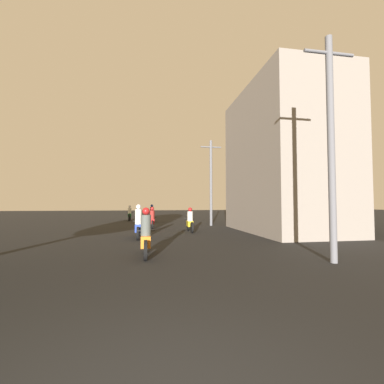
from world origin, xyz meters
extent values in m
cylinder|color=black|center=(-0.17, 7.24, 0.30)|extent=(0.10, 0.60, 0.60)
cylinder|color=black|center=(-0.17, 5.98, 0.30)|extent=(0.10, 0.60, 0.60)
cube|color=orange|center=(-0.17, 6.61, 0.48)|extent=(0.30, 0.79, 0.37)
cylinder|color=black|center=(-0.17, 7.02, 0.77)|extent=(0.60, 0.04, 0.04)
cylinder|color=#4C514C|center=(-0.17, 6.53, 0.99)|extent=(0.32, 0.32, 0.66)
sphere|color=#A51919|center=(-0.17, 6.53, 1.44)|extent=(0.24, 0.24, 0.24)
cylinder|color=black|center=(-0.56, 11.72, 0.31)|extent=(0.10, 0.62, 0.62)
cylinder|color=black|center=(-0.56, 10.28, 0.31)|extent=(0.10, 0.62, 0.62)
cube|color=#1E389E|center=(-0.56, 11.00, 0.50)|extent=(0.30, 0.95, 0.38)
cylinder|color=black|center=(-0.56, 11.47, 0.79)|extent=(0.60, 0.04, 0.04)
cylinder|color=silver|center=(-0.56, 10.91, 1.04)|extent=(0.32, 0.32, 0.71)
sphere|color=silver|center=(-0.56, 10.91, 1.52)|extent=(0.24, 0.24, 0.24)
cylinder|color=black|center=(2.37, 14.04, 0.31)|extent=(0.10, 0.62, 0.62)
cylinder|color=black|center=(2.37, 12.63, 0.31)|extent=(0.10, 0.62, 0.62)
cube|color=gold|center=(2.37, 13.33, 0.48)|extent=(0.30, 0.76, 0.33)
cylinder|color=black|center=(2.37, 13.80, 0.74)|extent=(0.60, 0.04, 0.04)
cylinder|color=silver|center=(2.37, 13.26, 0.92)|extent=(0.32, 0.32, 0.56)
sphere|color=#A51919|center=(2.37, 13.26, 1.32)|extent=(0.24, 0.24, 0.24)
cylinder|color=black|center=(0.18, 16.72, 0.28)|extent=(0.10, 0.56, 0.56)
cylinder|color=black|center=(0.18, 15.41, 0.28)|extent=(0.10, 0.56, 0.56)
cube|color=red|center=(0.18, 16.07, 0.44)|extent=(0.30, 0.75, 0.32)
cylinder|color=black|center=(0.18, 16.49, 0.70)|extent=(0.60, 0.04, 0.04)
cylinder|color=maroon|center=(0.18, 15.99, 0.90)|extent=(0.32, 0.32, 0.59)
sphere|color=#A51919|center=(0.18, 15.99, 1.32)|extent=(0.24, 0.24, 0.24)
cylinder|color=black|center=(0.23, 21.96, 0.31)|extent=(0.10, 0.62, 0.62)
cylinder|color=black|center=(0.23, 20.65, 0.31)|extent=(0.10, 0.62, 0.62)
cube|color=black|center=(0.23, 21.31, 0.49)|extent=(0.30, 0.89, 0.37)
cylinder|color=black|center=(0.23, 21.73, 0.78)|extent=(0.60, 0.04, 0.04)
cylinder|color=#2D2D33|center=(0.23, 21.22, 1.02)|extent=(0.32, 0.32, 0.67)
sphere|color=navy|center=(0.23, 21.22, 1.47)|extent=(0.24, 0.24, 0.24)
cylinder|color=black|center=(-1.86, 24.58, 0.34)|extent=(0.10, 0.67, 0.67)
cylinder|color=black|center=(-1.86, 23.28, 0.34)|extent=(0.10, 0.67, 0.67)
cube|color=#1E6B33|center=(-1.86, 23.93, 0.51)|extent=(0.30, 0.77, 0.35)
cylinder|color=black|center=(-1.86, 24.35, 0.79)|extent=(0.60, 0.04, 0.04)
cylinder|color=silver|center=(-1.86, 23.85, 0.97)|extent=(0.32, 0.32, 0.57)
sphere|color=silver|center=(-1.86, 23.85, 1.37)|extent=(0.24, 0.24, 0.24)
cube|color=gray|center=(7.86, 12.41, 4.29)|extent=(4.60, 7.98, 8.59)
cylinder|color=slate|center=(5.13, 4.77, 3.31)|extent=(0.20, 0.20, 6.63)
cylinder|color=slate|center=(5.13, 4.77, 6.13)|extent=(1.60, 0.10, 0.10)
cylinder|color=slate|center=(4.62, 17.14, 3.25)|extent=(0.20, 0.20, 6.50)
cylinder|color=slate|center=(4.62, 17.14, 6.00)|extent=(1.60, 0.10, 0.10)
camera|label=1|loc=(-0.11, -1.81, 1.70)|focal=24.00mm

